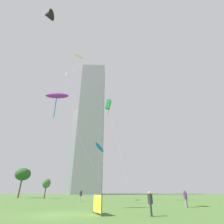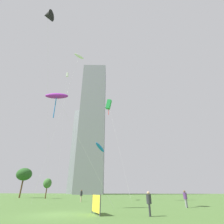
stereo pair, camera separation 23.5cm
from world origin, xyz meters
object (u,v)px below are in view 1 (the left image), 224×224
at_px(park_tree_0, 46,183).
at_px(distant_highrise_0, 91,122).
at_px(person_standing_0, 185,197).
at_px(kite_flying_3, 79,56).
at_px(park_tree_1, 23,174).
at_px(kite_flying_0, 57,96).
at_px(kite_flying_1, 48,15).
at_px(event_banner, 97,204).
at_px(kite_flying_4, 100,147).
at_px(kite_flying_2, 67,75).
at_px(distant_highrise_1, 84,149).
at_px(kite_flying_6, 108,105).
at_px(person_standing_1, 150,202).
at_px(person_standing_2, 81,195).

xyz_separation_m(park_tree_0, distant_highrise_0, (-10.28, 62.25, 42.33)).
xyz_separation_m(person_standing_0, distant_highrise_0, (-39.72, 82.24, 44.80)).
xyz_separation_m(kite_flying_3, park_tree_1, (-20.26, 14.80, -26.55)).
bearing_deg(park_tree_1, kite_flying_0, -48.85).
xyz_separation_m(kite_flying_1, distant_highrise_0, (-22.75, 89.69, 19.40)).
bearing_deg(kite_flying_3, event_banner, -55.45).
distance_m(kite_flying_3, kite_flying_4, 23.38).
bearing_deg(kite_flying_1, kite_flying_2, 108.27).
height_order(distant_highrise_1, event_banner, distant_highrise_1).
bearing_deg(person_standing_0, park_tree_0, 96.57).
bearing_deg(park_tree_0, event_banner, -52.19).
bearing_deg(person_standing_0, kite_flying_0, 152.33).
distance_m(kite_flying_4, kite_flying_6, 9.75).
distance_m(kite_flying_3, distant_highrise_0, 78.78).
distance_m(person_standing_1, kite_flying_1, 28.63).
bearing_deg(kite_flying_1, person_standing_2, 84.85).
xyz_separation_m(person_standing_2, kite_flying_0, (1.28, -14.10, 11.39)).
relative_size(kite_flying_0, kite_flying_3, 0.39).
bearing_deg(kite_flying_0, person_standing_2, 95.20).
bearing_deg(kite_flying_1, distant_highrise_0, 104.23).
bearing_deg(person_standing_2, kite_flying_1, 143.87).
xyz_separation_m(person_standing_0, distant_highrise_1, (-51.68, 103.52, 31.14)).
bearing_deg(park_tree_1, kite_flying_6, -23.61).
bearing_deg(person_standing_1, distant_highrise_1, 22.45).
relative_size(kite_flying_4, event_banner, 6.05).
bearing_deg(kite_flying_6, park_tree_1, 156.39).
relative_size(kite_flying_0, kite_flying_4, 1.14).
relative_size(distant_highrise_0, distant_highrise_1, 1.42).
xyz_separation_m(kite_flying_4, event_banner, (5.85, -20.96, -9.63)).
distance_m(person_standing_0, kite_flying_2, 38.82).
distance_m(kite_flying_1, park_tree_1, 42.15).
relative_size(person_standing_2, park_tree_0, 0.40).
bearing_deg(kite_flying_4, kite_flying_2, -167.79).
relative_size(person_standing_2, kite_flying_2, 0.06).
xyz_separation_m(person_standing_1, distant_highrise_0, (-35.84, 90.12, 44.86)).
relative_size(person_standing_1, kite_flying_2, 0.05).
xyz_separation_m(kite_flying_0, kite_flying_2, (-8.88, 16.84, 17.62)).
bearing_deg(distant_highrise_1, person_standing_1, -52.05).
bearing_deg(person_standing_1, park_tree_1, 48.26).
height_order(distant_highrise_0, event_banner, distant_highrise_0).
relative_size(kite_flying_3, distant_highrise_0, 0.36).
xyz_separation_m(person_standing_1, park_tree_1, (-34.83, 30.24, 5.08)).
height_order(kite_flying_1, distant_highrise_1, distant_highrise_1).
height_order(kite_flying_1, kite_flying_2, kite_flying_2).
distance_m(person_standing_2, kite_flying_2, 30.11).
bearing_deg(kite_flying_4, distant_highrise_0, 110.60).
relative_size(person_standing_1, event_banner, 0.86).
bearing_deg(person_standing_2, park_tree_1, 28.08).
relative_size(kite_flying_4, kite_flying_6, 0.55).
bearing_deg(kite_flying_0, kite_flying_3, 107.67).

